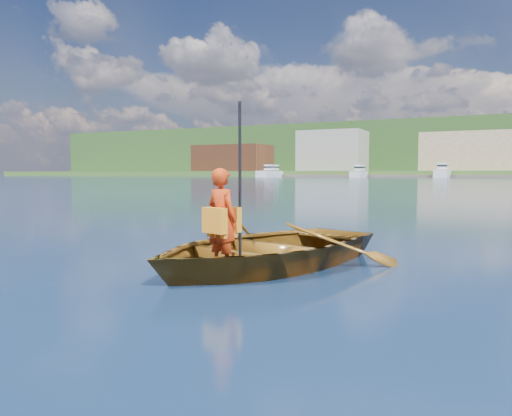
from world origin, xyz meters
TOP-DOWN VIEW (x-y plane):
  - ground at (0.00, 0.00)m, footprint 600.00×600.00m
  - rowboat at (-1.39, -0.03)m, footprint 3.72×4.41m
  - child_paddler at (-1.52, -0.93)m, footprint 0.51×0.42m
  - shoreline at (0.00, 236.61)m, footprint 400.00×140.00m
  - waterfront_buildings at (-7.74, 165.00)m, footprint 202.00×16.00m
  - marina_yachts at (0.18, 143.32)m, footprint 146.62×13.78m

SIDE VIEW (x-z plane):
  - ground at x=0.00m, z-range 0.00..0.00m
  - rowboat at x=-1.39m, z-range -0.15..0.63m
  - child_paddler at x=-1.52m, z-range -0.29..1.70m
  - marina_yachts at x=0.18m, z-range -0.80..3.61m
  - waterfront_buildings at x=-7.74m, z-range 0.74..14.74m
  - shoreline at x=0.00m, z-range -0.68..21.32m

